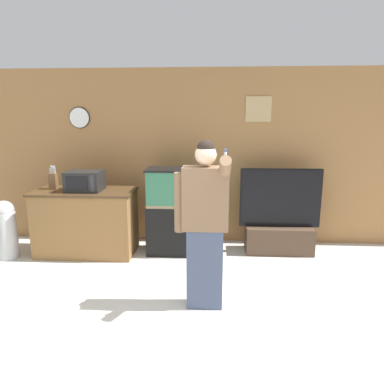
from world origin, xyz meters
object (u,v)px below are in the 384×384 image
at_px(knife_block, 53,180).
at_px(aquarium_on_stand, 180,211).
at_px(trash_bin, 6,229).
at_px(tv_on_stand, 279,228).
at_px(person_standing, 204,223).
at_px(microwave, 85,181).
at_px(counter_island, 87,222).

height_order(knife_block, aquarium_on_stand, knife_block).
bearing_deg(aquarium_on_stand, trash_bin, -171.47).
height_order(tv_on_stand, person_standing, person_standing).
xyz_separation_m(microwave, person_standing, (1.66, -1.27, -0.17)).
height_order(aquarium_on_stand, person_standing, person_standing).
bearing_deg(tv_on_stand, aquarium_on_stand, -176.21).
relative_size(tv_on_stand, trash_bin, 1.50).
xyz_separation_m(counter_island, knife_block, (-0.46, 0.05, 0.58)).
bearing_deg(counter_island, knife_block, 173.44).
bearing_deg(person_standing, tv_on_stand, 55.65).
height_order(knife_block, person_standing, person_standing).
distance_m(knife_block, tv_on_stand, 3.25).
distance_m(person_standing, trash_bin, 2.96).
xyz_separation_m(knife_block, aquarium_on_stand, (1.77, 0.06, -0.43)).
bearing_deg(trash_bin, aquarium_on_stand, 8.53).
bearing_deg(tv_on_stand, counter_island, -175.76).
xyz_separation_m(aquarium_on_stand, person_standing, (0.38, -1.42, 0.27)).
bearing_deg(counter_island, microwave, -54.50).
bearing_deg(counter_island, person_standing, -37.78).
relative_size(counter_island, knife_block, 4.18).
relative_size(person_standing, trash_bin, 2.10).
bearing_deg(person_standing, microwave, 142.60).
bearing_deg(trash_bin, microwave, 10.89).
distance_m(aquarium_on_stand, tv_on_stand, 1.43).
xyz_separation_m(counter_island, tv_on_stand, (2.72, 0.20, -0.11)).
xyz_separation_m(counter_island, person_standing, (1.69, -1.31, 0.42)).
height_order(aquarium_on_stand, tv_on_stand, aquarium_on_stand).
relative_size(counter_island, aquarium_on_stand, 1.13).
relative_size(microwave, tv_on_stand, 0.39).
relative_size(microwave, knife_block, 1.42).
height_order(counter_island, microwave, microwave).
relative_size(aquarium_on_stand, trash_bin, 1.50).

